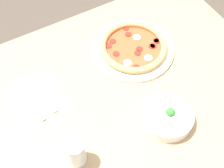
# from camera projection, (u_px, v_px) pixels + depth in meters

# --- Properties ---
(ground_plane) EXTENTS (8.00, 8.00, 0.00)m
(ground_plane) POSITION_uv_depth(u_px,v_px,m) (115.00, 165.00, 1.79)
(ground_plane) COLOR #4C4238
(dining_table) EXTENTS (1.19, 0.87, 0.78)m
(dining_table) POSITION_uv_depth(u_px,v_px,m) (116.00, 107.00, 1.24)
(dining_table) COLOR tan
(dining_table) RESTS_ON ground_plane
(pizza) EXTENTS (0.33, 0.33, 0.04)m
(pizza) POSITION_uv_depth(u_px,v_px,m) (133.00, 47.00, 1.24)
(pizza) COLOR white
(pizza) RESTS_ON dining_table
(bowl) EXTENTS (0.18, 0.18, 0.07)m
(bowl) POSITION_uv_depth(u_px,v_px,m) (168.00, 116.00, 1.06)
(bowl) COLOR white
(bowl) RESTS_ON dining_table
(napkin) EXTENTS (0.18, 0.18, 0.00)m
(napkin) POSITION_uv_depth(u_px,v_px,m) (37.00, 96.00, 1.13)
(napkin) COLOR white
(napkin) RESTS_ON dining_table
(fork) EXTENTS (0.03, 0.19, 0.00)m
(fork) POSITION_uv_depth(u_px,v_px,m) (43.00, 92.00, 1.14)
(fork) COLOR silver
(fork) RESTS_ON napkin
(knife) EXTENTS (0.03, 0.21, 0.01)m
(knife) POSITION_uv_depth(u_px,v_px,m) (30.00, 97.00, 1.13)
(knife) COLOR silver
(knife) RESTS_ON napkin
(glass) EXTENTS (0.06, 0.06, 0.12)m
(glass) POSITION_uv_depth(u_px,v_px,m) (76.00, 152.00, 0.95)
(glass) COLOR silver
(glass) RESTS_ON dining_table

